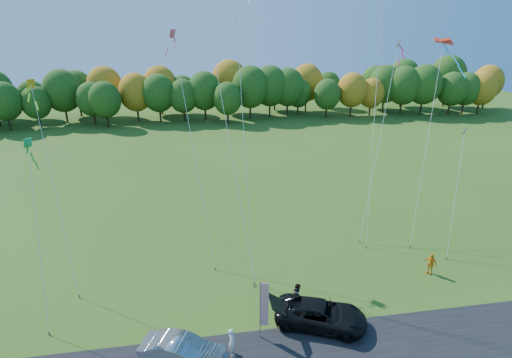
{
  "coord_description": "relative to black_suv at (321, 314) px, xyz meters",
  "views": [
    {
      "loc": [
        -4.17,
        -19.7,
        17.19
      ],
      "look_at": [
        0.0,
        6.0,
        7.0
      ],
      "focal_mm": 28.0,
      "sensor_mm": 36.0,
      "label": 1
    }
  ],
  "objects": [
    {
      "name": "ground",
      "position": [
        -2.82,
        1.12,
        -0.76
      ],
      "size": [
        160.0,
        160.0,
        0.0
      ],
      "primitive_type": "plane",
      "color": "#2C5316"
    },
    {
      "name": "tree_line",
      "position": [
        -2.82,
        56.12,
        -0.76
      ],
      "size": [
        116.0,
        12.0,
        10.0
      ],
      "primitive_type": null,
      "color": "#1E4711",
      "rests_on": "ground"
    },
    {
      "name": "black_suv",
      "position": [
        0.0,
        0.0,
        0.0
      ],
      "size": [
        6.05,
        4.47,
        1.53
      ],
      "primitive_type": "imported",
      "rotation": [
        0.0,
        0.0,
        1.17
      ],
      "color": "black",
      "rests_on": "ground"
    },
    {
      "name": "silver_sedan",
      "position": [
        -8.22,
        -1.68,
        0.01
      ],
      "size": [
        4.96,
        3.3,
        1.55
      ],
      "primitive_type": "imported",
      "rotation": [
        0.0,
        0.0,
        1.18
      ],
      "color": "#A0A1A5",
      "rests_on": "ground"
    },
    {
      "name": "person_tailgate_a",
      "position": [
        -5.55,
        -1.42,
        0.08
      ],
      "size": [
        0.46,
        0.66,
        1.7
      ],
      "primitive_type": "imported",
      "rotation": [
        0.0,
        0.0,
        1.67
      ],
      "color": "silver",
      "rests_on": "ground"
    },
    {
      "name": "person_tailgate_b",
      "position": [
        -0.95,
        1.93,
        0.08
      ],
      "size": [
        0.77,
        0.92,
        1.69
      ],
      "primitive_type": "imported",
      "rotation": [
        0.0,
        0.0,
        1.4
      ],
      "color": "gray",
      "rests_on": "ground"
    },
    {
      "name": "person_east",
      "position": [
        9.59,
        3.93,
        0.06
      ],
      "size": [
        0.86,
        1.02,
        1.64
      ],
      "primitive_type": "imported",
      "rotation": [
        0.0,
        0.0,
        -1.0
      ],
      "color": "orange",
      "rests_on": "ground"
    },
    {
      "name": "feather_flag",
      "position": [
        -3.62,
        -0.44,
        1.59
      ],
      "size": [
        0.51,
        0.15,
        3.85
      ],
      "color": "#999999",
      "rests_on": "ground"
    },
    {
      "name": "kite_delta_blue",
      "position": [
        -4.95,
        9.75,
        12.14
      ],
      "size": [
        4.76,
        11.3,
        26.57
      ],
      "color": "#4C3F33",
      "rests_on": "ground"
    },
    {
      "name": "kite_parafoil_orange",
      "position": [
        8.53,
        13.92,
        15.24
      ],
      "size": [
        6.15,
        12.42,
        32.41
      ],
      "color": "#4C3F33",
      "rests_on": "ground"
    },
    {
      "name": "kite_delta_red",
      "position": [
        -3.57,
        9.28,
        13.37
      ],
      "size": [
        2.52,
        9.1,
        23.38
      ],
      "color": "#4C3F33",
      "rests_on": "ground"
    },
    {
      "name": "kite_parafoil_rainbow",
      "position": [
        12.72,
        11.5,
        7.24
      ],
      "size": [
        7.03,
        8.65,
        16.35
      ],
      "color": "#4C3F33",
      "rests_on": "ground"
    },
    {
      "name": "kite_diamond_yellow",
      "position": [
        -16.3,
        7.67,
        6.12
      ],
      "size": [
        2.75,
        5.65,
        14.1
      ],
      "color": "#4C3F33",
      "rests_on": "ground"
    },
    {
      "name": "kite_diamond_green",
      "position": [
        -16.29,
        3.69,
        5.07
      ],
      "size": [
        0.98,
        4.21,
        11.32
      ],
      "color": "#4C3F33",
      "rests_on": "ground"
    },
    {
      "name": "kite_diamond_white",
      "position": [
        8.59,
        12.01,
        7.16
      ],
      "size": [
        5.31,
        6.89,
        16.45
      ],
      "color": "#4C3F33",
      "rests_on": "ground"
    },
    {
      "name": "kite_diamond_pink",
      "position": [
        -7.04,
        10.73,
        7.58
      ],
      "size": [
        2.75,
        8.26,
        17.09
      ],
      "color": "#4C3F33",
      "rests_on": "ground"
    },
    {
      "name": "kite_diamond_blue_low",
      "position": [
        13.2,
        7.37,
        3.91
      ],
      "size": [
        2.88,
        4.36,
        9.74
      ],
      "color": "#4C3F33",
      "rests_on": "ground"
    }
  ]
}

